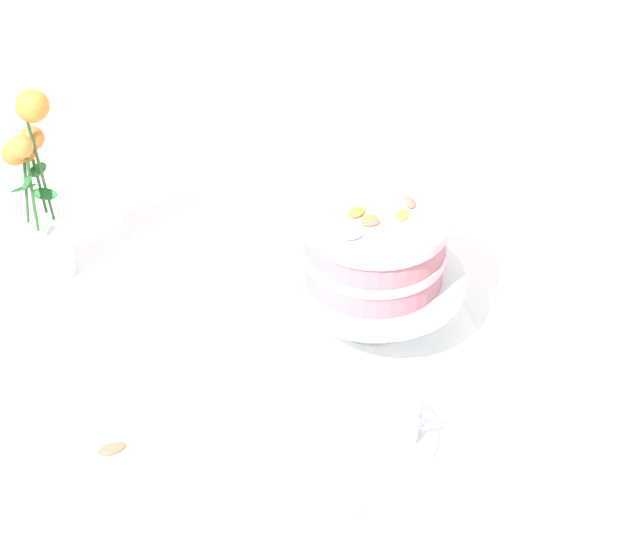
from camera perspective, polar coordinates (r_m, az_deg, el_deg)
dining_table at (r=1.67m, az=-1.91°, el=-6.38°), size 1.40×1.00×0.74m
linen_napkin at (r=1.66m, az=2.86°, el=-2.45°), size 0.39×0.39×0.00m
cake_stand at (r=1.61m, az=2.95°, el=-0.24°), size 0.29×0.29×0.10m
layer_cake at (r=1.57m, az=3.03°, el=1.87°), size 0.22×0.22×0.12m
flower_vase at (r=1.75m, az=-15.28°, el=3.88°), size 0.09×0.10×0.35m
teacup at (r=1.46m, az=4.09°, el=-8.13°), size 0.13×0.13×0.06m
loose_petal_0 at (r=1.39m, az=2.03°, el=-12.69°), size 0.03×0.04×0.00m
loose_petal_1 at (r=1.49m, az=-11.51°, el=-9.16°), size 0.05×0.04×0.00m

